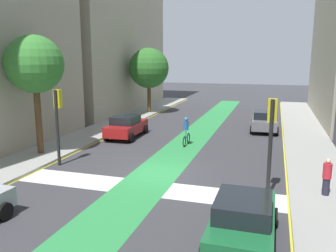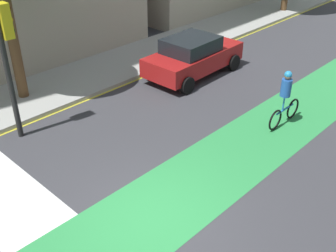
# 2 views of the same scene
# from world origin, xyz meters

# --- Properties ---
(ground_plane) EXTENTS (120.00, 120.00, 0.00)m
(ground_plane) POSITION_xyz_m (0.00, 0.00, 0.00)
(ground_plane) COLOR #38383D
(bike_lane_paint) EXTENTS (2.40, 60.00, 0.01)m
(bike_lane_paint) POSITION_xyz_m (-0.16, 0.00, 0.00)
(bike_lane_paint) COLOR #2D8C47
(bike_lane_paint) RESTS_ON ground_plane
(crosswalk_band) EXTENTS (12.00, 1.80, 0.01)m
(crosswalk_band) POSITION_xyz_m (0.00, -2.00, 0.00)
(crosswalk_band) COLOR silver
(crosswalk_band) RESTS_ON ground_plane
(sidewalk_left) EXTENTS (3.00, 60.00, 0.15)m
(sidewalk_left) POSITION_xyz_m (-7.50, 0.00, 0.07)
(sidewalk_left) COLOR #9E9E99
(sidewalk_left) RESTS_ON ground_plane
(curb_stripe_left) EXTENTS (0.16, 60.00, 0.01)m
(curb_stripe_left) POSITION_xyz_m (-6.00, 0.00, 0.01)
(curb_stripe_left) COLOR yellow
(curb_stripe_left) RESTS_ON ground_plane
(sidewalk_right) EXTENTS (3.00, 60.00, 0.15)m
(sidewalk_right) POSITION_xyz_m (7.50, 0.00, 0.07)
(sidewalk_right) COLOR #9E9E99
(sidewalk_right) RESTS_ON ground_plane
(curb_stripe_right) EXTENTS (0.16, 60.00, 0.01)m
(curb_stripe_right) POSITION_xyz_m (6.00, 0.00, 0.01)
(curb_stripe_right) COLOR yellow
(curb_stripe_right) RESTS_ON ground_plane
(traffic_signal_near_right) EXTENTS (0.35, 0.52, 4.00)m
(traffic_signal_near_right) POSITION_xyz_m (5.16, -1.31, 2.82)
(traffic_signal_near_right) COLOR black
(traffic_signal_near_right) RESTS_ON ground_plane
(traffic_signal_near_left) EXTENTS (0.35, 0.52, 3.98)m
(traffic_signal_near_left) POSITION_xyz_m (-5.49, -0.12, 2.80)
(traffic_signal_near_left) COLOR black
(traffic_signal_near_left) RESTS_ON ground_plane
(car_grey_right_far) EXTENTS (2.12, 4.25, 1.57)m
(car_grey_right_far) POSITION_xyz_m (4.58, 11.93, 0.80)
(car_grey_right_far) COLOR slate
(car_grey_right_far) RESTS_ON ground_plane
(car_green_right_near) EXTENTS (2.03, 4.21, 1.57)m
(car_green_right_near) POSITION_xyz_m (4.51, -5.56, 0.80)
(car_green_right_near) COLOR #196033
(car_green_right_near) RESTS_ON ground_plane
(car_red_left_far) EXTENTS (2.12, 4.25, 1.57)m
(car_red_left_far) POSITION_xyz_m (-4.72, 6.85, 0.80)
(car_red_left_far) COLOR #A51919
(car_red_left_far) RESTS_ON ground_plane
(cyclist_in_lane) EXTENTS (0.32, 1.73, 1.86)m
(cyclist_in_lane) POSITION_xyz_m (-0.11, 5.86, 0.97)
(cyclist_in_lane) COLOR black
(cyclist_in_lane) RESTS_ON ground_plane
(pedestrian_sidewalk_right_a) EXTENTS (0.34, 0.34, 1.52)m
(pedestrian_sidewalk_right_a) POSITION_xyz_m (7.39, -0.97, 0.92)
(pedestrian_sidewalk_right_a) COLOR #262638
(pedestrian_sidewalk_right_a) RESTS_ON sidewalk_right
(street_tree_near) EXTENTS (3.22, 3.22, 6.69)m
(street_tree_near) POSITION_xyz_m (-7.62, 1.08, 5.18)
(street_tree_near) COLOR brown
(street_tree_near) RESTS_ON sidewalk_left
(street_tree_far) EXTENTS (3.96, 3.96, 6.38)m
(street_tree_far) POSITION_xyz_m (-6.84, 17.42, 4.53)
(street_tree_far) COLOR brown
(street_tree_far) RESTS_ON sidewalk_left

